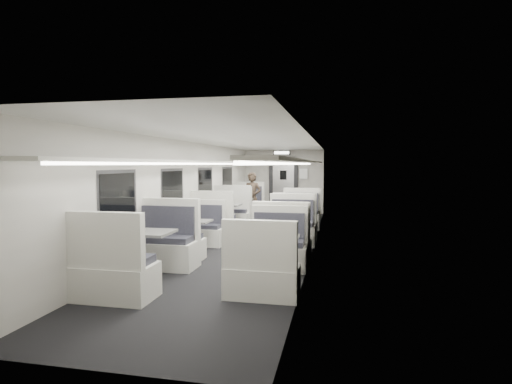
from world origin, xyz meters
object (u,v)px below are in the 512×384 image
at_px(vestibule_door, 283,186).
at_px(booth_left_a, 240,210).
at_px(booth_right_a, 305,211).
at_px(booth_left_d, 143,255).
at_px(booth_right_d, 271,258).
at_px(passenger, 252,198).
at_px(booth_right_b, 298,219).
at_px(exit_sign, 282,153).
at_px(booth_left_b, 223,218).
at_px(booth_left_c, 192,236).
at_px(booth_right_c, 288,234).

bearing_deg(vestibule_door, booth_left_a, -109.19).
bearing_deg(booth_left_a, booth_right_a, 16.23).
relative_size(booth_left_a, booth_left_d, 1.02).
bearing_deg(booth_right_a, vestibule_door, 113.57).
distance_m(booth_right_d, passenger, 6.12).
relative_size(booth_right_b, exit_sign, 3.50).
bearing_deg(exit_sign, vestibule_door, 90.00).
height_order(booth_left_b, booth_right_a, booth_left_b).
relative_size(booth_left_a, vestibule_door, 1.12).
distance_m(booth_left_c, passenger, 4.17).
bearing_deg(booth_left_a, booth_left_d, -90.00).
height_order(passenger, exit_sign, exit_sign).
height_order(booth_left_c, booth_right_a, booth_right_a).
xyz_separation_m(booth_left_b, exit_sign, (1.00, 4.25, 1.87)).
xyz_separation_m(booth_right_c, booth_right_d, (0.00, -2.12, -0.02)).
bearing_deg(booth_right_b, booth_right_d, -90.00).
distance_m(booth_right_c, vestibule_door, 6.87).
xyz_separation_m(booth_left_b, passenger, (0.42, 1.75, 0.40)).
relative_size(booth_right_c, vestibule_door, 1.04).
height_order(booth_right_d, vestibule_door, vestibule_door).
relative_size(booth_left_d, passenger, 1.43).
bearing_deg(booth_right_d, booth_left_c, 138.44).
distance_m(booth_left_a, booth_right_c, 4.37).
bearing_deg(booth_left_b, booth_right_c, -45.27).
bearing_deg(exit_sign, booth_right_d, -83.21).
relative_size(booth_left_b, booth_left_d, 0.98).
xyz_separation_m(booth_left_d, passenger, (0.42, 6.30, 0.39)).
height_order(booth_left_a, vestibule_door, vestibule_door).
xyz_separation_m(booth_left_d, booth_right_a, (2.00, 7.00, -0.06)).
relative_size(passenger, exit_sign, 2.60).
distance_m(booth_right_c, exit_sign, 6.63).
relative_size(booth_left_b, booth_right_d, 1.09).
xyz_separation_m(booth_right_b, booth_right_d, (0.00, -4.50, -0.02)).
height_order(booth_left_a, booth_left_d, booth_left_a).
relative_size(booth_left_c, booth_right_b, 0.89).
relative_size(booth_left_b, booth_right_b, 1.04).
bearing_deg(exit_sign, booth_right_c, -80.94).
bearing_deg(booth_right_c, booth_left_c, -170.12).
distance_m(booth_left_c, booth_right_b, 3.38).
distance_m(booth_left_c, vestibule_door, 7.21).
bearing_deg(passenger, booth_right_c, -56.42).
distance_m(booth_left_d, booth_right_d, 2.04).
relative_size(booth_left_c, booth_right_c, 0.89).
xyz_separation_m(booth_right_c, exit_sign, (-1.00, 6.27, 1.89)).
relative_size(booth_left_c, booth_right_a, 0.99).
bearing_deg(booth_right_b, booth_left_c, -126.26).
distance_m(booth_left_a, booth_right_b, 2.51).
distance_m(booth_right_b, vestibule_door, 4.54).
relative_size(booth_right_a, booth_right_b, 0.90).
relative_size(booth_left_c, passenger, 1.20).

